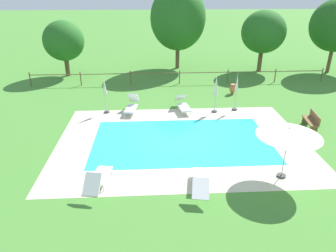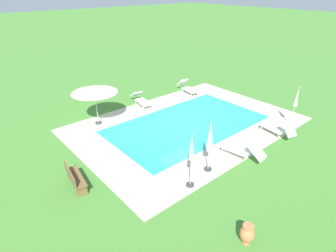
{
  "view_description": "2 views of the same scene",
  "coord_description": "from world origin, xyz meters",
  "px_view_note": "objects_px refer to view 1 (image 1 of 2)",
  "views": [
    {
      "loc": [
        -1.45,
        -13.59,
        7.17
      ],
      "look_at": [
        -0.66,
        0.5,
        0.6
      ],
      "focal_mm": 33.2,
      "sensor_mm": 36.0,
      "label": 1
    },
    {
      "loc": [
        9.87,
        9.84,
        7.02
      ],
      "look_at": [
        1.75,
        0.39,
        0.61
      ],
      "focal_mm": 29.67,
      "sensor_mm": 36.0,
      "label": 2
    }
  ],
  "objects_px": {
    "patio_umbrella_open_foreground": "(289,132)",
    "patio_umbrella_closed_row_centre": "(105,90)",
    "sun_lounger_north_far": "(183,105)",
    "tree_west_mid": "(178,18)",
    "wooden_bench_lawn_side": "(312,120)",
    "tree_far_west": "(64,41)",
    "patio_umbrella_closed_row_mid_west": "(216,88)",
    "patio_umbrella_closed_row_west": "(237,87)",
    "sun_lounger_north_end": "(201,181)",
    "terracotta_urn_near_fence": "(233,89)",
    "sun_lounger_north_near_steps": "(132,106)",
    "tree_centre": "(264,32)",
    "sun_lounger_north_mid": "(99,178)"
  },
  "relations": [
    {
      "from": "patio_umbrella_open_foreground",
      "to": "patio_umbrella_closed_row_centre",
      "type": "bearing_deg",
      "value": 137.57
    },
    {
      "from": "sun_lounger_north_far",
      "to": "tree_west_mid",
      "type": "relative_size",
      "value": 0.29
    },
    {
      "from": "wooden_bench_lawn_side",
      "to": "patio_umbrella_closed_row_centre",
      "type": "bearing_deg",
      "value": 165.8
    },
    {
      "from": "patio_umbrella_closed_row_centre",
      "to": "tree_far_west",
      "type": "height_order",
      "value": "tree_far_west"
    },
    {
      "from": "wooden_bench_lawn_side",
      "to": "patio_umbrella_closed_row_mid_west",
      "type": "bearing_deg",
      "value": 151.22
    },
    {
      "from": "patio_umbrella_closed_row_west",
      "to": "tree_far_west",
      "type": "distance_m",
      "value": 14.78
    },
    {
      "from": "sun_lounger_north_end",
      "to": "patio_umbrella_closed_row_west",
      "type": "distance_m",
      "value": 8.59
    },
    {
      "from": "sun_lounger_north_far",
      "to": "terracotta_urn_near_fence",
      "type": "xyz_separation_m",
      "value": [
        3.78,
        2.92,
        0.0
      ]
    },
    {
      "from": "sun_lounger_north_near_steps",
      "to": "terracotta_urn_near_fence",
      "type": "xyz_separation_m",
      "value": [
        6.89,
        2.96,
        -0.02
      ]
    },
    {
      "from": "terracotta_urn_near_fence",
      "to": "tree_far_west",
      "type": "relative_size",
      "value": 0.16
    },
    {
      "from": "sun_lounger_north_near_steps",
      "to": "sun_lounger_north_far",
      "type": "distance_m",
      "value": 3.11
    },
    {
      "from": "patio_umbrella_closed_row_mid_west",
      "to": "terracotta_urn_near_fence",
      "type": "height_order",
      "value": "patio_umbrella_closed_row_mid_west"
    },
    {
      "from": "sun_lounger_north_near_steps",
      "to": "terracotta_urn_near_fence",
      "type": "relative_size",
      "value": 2.72
    },
    {
      "from": "tree_centre",
      "to": "tree_west_mid",
      "type": "bearing_deg",
      "value": 169.35
    },
    {
      "from": "patio_umbrella_closed_row_centre",
      "to": "tree_centre",
      "type": "bearing_deg",
      "value": 36.46
    },
    {
      "from": "sun_lounger_north_mid",
      "to": "patio_umbrella_open_foreground",
      "type": "height_order",
      "value": "patio_umbrella_open_foreground"
    },
    {
      "from": "patio_umbrella_closed_row_west",
      "to": "terracotta_urn_near_fence",
      "type": "relative_size",
      "value": 3.33
    },
    {
      "from": "sun_lounger_north_mid",
      "to": "sun_lounger_north_end",
      "type": "bearing_deg",
      "value": -5.17
    },
    {
      "from": "patio_umbrella_closed_row_west",
      "to": "tree_centre",
      "type": "bearing_deg",
      "value": 63.73
    },
    {
      "from": "sun_lounger_north_mid",
      "to": "tree_centre",
      "type": "relative_size",
      "value": 0.4
    },
    {
      "from": "sun_lounger_north_near_steps",
      "to": "sun_lounger_north_mid",
      "type": "distance_m",
      "value": 7.6
    },
    {
      "from": "patio_umbrella_open_foreground",
      "to": "tree_far_west",
      "type": "relative_size",
      "value": 0.55
    },
    {
      "from": "patio_umbrella_open_foreground",
      "to": "patio_umbrella_closed_row_centre",
      "type": "distance_m",
      "value": 10.72
    },
    {
      "from": "sun_lounger_north_end",
      "to": "patio_umbrella_closed_row_west",
      "type": "height_order",
      "value": "patio_umbrella_closed_row_west"
    },
    {
      "from": "patio_umbrella_closed_row_west",
      "to": "tree_far_west",
      "type": "bearing_deg",
      "value": 144.96
    },
    {
      "from": "patio_umbrella_closed_row_west",
      "to": "sun_lounger_north_far",
      "type": "bearing_deg",
      "value": 178.34
    },
    {
      "from": "patio_umbrella_closed_row_mid_west",
      "to": "sun_lounger_north_far",
      "type": "bearing_deg",
      "value": 169.86
    },
    {
      "from": "patio_umbrella_closed_row_west",
      "to": "patio_umbrella_closed_row_mid_west",
      "type": "relative_size",
      "value": 1.01
    },
    {
      "from": "patio_umbrella_open_foreground",
      "to": "terracotta_urn_near_fence",
      "type": "height_order",
      "value": "patio_umbrella_open_foreground"
    },
    {
      "from": "terracotta_urn_near_fence",
      "to": "tree_west_mid",
      "type": "xyz_separation_m",
      "value": [
        -3.27,
        7.42,
        3.96
      ]
    },
    {
      "from": "sun_lounger_north_near_steps",
      "to": "tree_west_mid",
      "type": "height_order",
      "value": "tree_west_mid"
    },
    {
      "from": "sun_lounger_north_far",
      "to": "patio_umbrella_closed_row_centre",
      "type": "relative_size",
      "value": 0.9
    },
    {
      "from": "sun_lounger_north_near_steps",
      "to": "tree_far_west",
      "type": "height_order",
      "value": "tree_far_west"
    },
    {
      "from": "wooden_bench_lawn_side",
      "to": "tree_centre",
      "type": "relative_size",
      "value": 0.3
    },
    {
      "from": "patio_umbrella_open_foreground",
      "to": "tree_centre",
      "type": "distance_m",
      "value": 16.94
    },
    {
      "from": "sun_lounger_north_end",
      "to": "tree_far_west",
      "type": "distance_m",
      "value": 18.65
    },
    {
      "from": "sun_lounger_north_mid",
      "to": "sun_lounger_north_far",
      "type": "relative_size",
      "value": 0.99
    },
    {
      "from": "sun_lounger_north_far",
      "to": "sun_lounger_north_end",
      "type": "height_order",
      "value": "sun_lounger_north_far"
    },
    {
      "from": "sun_lounger_north_near_steps",
      "to": "tree_far_west",
      "type": "distance_m",
      "value": 10.47
    },
    {
      "from": "sun_lounger_north_mid",
      "to": "patio_umbrella_closed_row_west",
      "type": "height_order",
      "value": "patio_umbrella_closed_row_west"
    },
    {
      "from": "sun_lounger_north_near_steps",
      "to": "patio_umbrella_closed_row_centre",
      "type": "height_order",
      "value": "patio_umbrella_closed_row_centre"
    },
    {
      "from": "sun_lounger_north_end",
      "to": "tree_west_mid",
      "type": "bearing_deg",
      "value": 87.97
    },
    {
      "from": "patio_umbrella_closed_row_mid_west",
      "to": "sun_lounger_north_mid",
      "type": "bearing_deg",
      "value": -129.01
    },
    {
      "from": "terracotta_urn_near_fence",
      "to": "tree_centre",
      "type": "height_order",
      "value": "tree_centre"
    },
    {
      "from": "sun_lounger_north_near_steps",
      "to": "tree_centre",
      "type": "distance_m",
      "value": 14.36
    },
    {
      "from": "terracotta_urn_near_fence",
      "to": "sun_lounger_north_mid",
      "type": "bearing_deg",
      "value": -126.5
    },
    {
      "from": "sun_lounger_north_far",
      "to": "tree_west_mid",
      "type": "distance_m",
      "value": 11.09
    },
    {
      "from": "patio_umbrella_closed_row_west",
      "to": "patio_umbrella_closed_row_mid_west",
      "type": "distance_m",
      "value": 1.32
    },
    {
      "from": "tree_centre",
      "to": "patio_umbrella_open_foreground",
      "type": "bearing_deg",
      "value": -105.07
    },
    {
      "from": "wooden_bench_lawn_side",
      "to": "sun_lounger_north_mid",
      "type": "bearing_deg",
      "value": -156.22
    }
  ]
}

